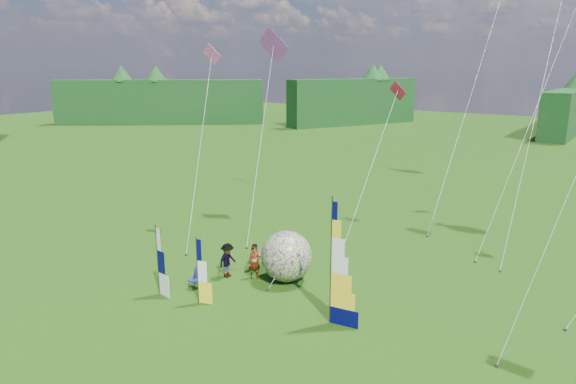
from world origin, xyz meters
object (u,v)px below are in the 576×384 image
Objects in this scene: side_banner_far at (158,261)px; kite_whale at (544,73)px; spectator_c at (228,260)px; camp_chair at (195,279)px; spectator_a at (254,262)px; bol_inflatable at (286,256)px; spectator_b at (255,257)px; feather_banner_main at (331,264)px; spectator_d at (284,252)px; side_banner_left at (197,271)px.

kite_whale reaches higher than side_banner_far.
spectator_c is 1.84× the size of camp_chair.
spectator_a is 20.74m from kite_whale.
spectator_a is at bearing -153.87° from bol_inflatable.
feather_banner_main is at bearing -30.87° from spectator_b.
camp_chair is at bearing -111.13° from kite_whale.
spectator_b is 0.83× the size of spectator_d.
side_banner_left is (-6.12, -1.98, -1.17)m from feather_banner_main.
side_banner_far is at bearing -118.71° from camp_chair.
spectator_d is (0.72, 5.98, -0.68)m from side_banner_left.
bol_inflatable is 3.20m from spectator_c.
spectator_b is (-2.18, 0.07, -0.58)m from bol_inflatable.
feather_banner_main is 3.00× the size of spectator_d.
side_banner_far is at bearing -129.43° from bol_inflatable.
spectator_c reaches higher than camp_chair.
bol_inflatable is (-4.25, 2.62, -1.43)m from feather_banner_main.
feather_banner_main is at bearing -100.20° from spectator_c.
kite_whale is (10.71, 18.91, 9.02)m from side_banner_left.
bol_inflatable is at bearing 47.86° from side_banner_left.
kite_whale is at bearing 58.48° from camp_chair.
side_banner_left is 1.82× the size of spectator_a.
feather_banner_main is 0.26× the size of kite_whale.
side_banner_far is 6.54m from bol_inflatable.
spectator_a reaches higher than camp_chair.
spectator_a is (2.59, 4.28, -0.86)m from side_banner_far.
camp_chair is 0.05× the size of kite_whale.
side_banner_left is at bearing -106.59° from kite_whale.
camp_chair is at bearing 64.14° from side_banner_far.
spectator_c is 3.30m from spectator_d.
feather_banner_main is 5.19m from bol_inflatable.
bol_inflatable is (1.87, 4.60, -0.26)m from side_banner_left.
spectator_a is 2.18m from spectator_d.
kite_whale reaches higher than spectator_b.
camp_chair is (0.92, 1.52, -1.23)m from side_banner_far.
side_banner_left is 0.92× the size of side_banner_far.
spectator_a is at bearing -111.64° from kite_whale.
feather_banner_main reaches higher than camp_chair.
spectator_a is at bearing 65.22° from side_banner_left.
spectator_c is 21.89m from kite_whale.
bol_inflatable reaches higher than spectator_b.
spectator_b is at bearing -23.09° from spectator_c.
feather_banner_main is 1.73× the size of side_banner_left.
spectator_d is 1.80× the size of camp_chair.
bol_inflatable is at bearing -10.02° from spectator_b.
kite_whale is at bearing -37.42° from spectator_c.
feather_banner_main is at bearing 9.41° from camp_chair.
spectator_c reaches higher than spectator_b.
spectator_c is at bearing 112.83° from spectator_d.
side_banner_left is 2.05m from camp_chair.
kite_whale is at bearing 66.37° from feather_banner_main.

